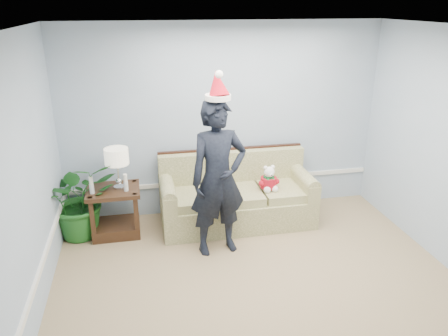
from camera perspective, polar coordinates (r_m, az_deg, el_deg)
name	(u,v)px	position (r m, az deg, el deg)	size (l,w,h in m)	color
room_shell	(280,192)	(3.88, 7.35, -3.18)	(4.54, 5.04, 2.74)	tan
wainscot_trim	(147,231)	(5.15, -10.08, -8.11)	(4.49, 4.99, 0.06)	white
sofa	(236,198)	(6.12, 1.57, -3.96)	(2.08, 0.89, 0.98)	#616A32
side_table	(116,216)	(6.00, -13.96, -6.14)	(0.68, 0.57, 0.65)	#3A1F15
table_lamp	(117,158)	(5.69, -13.84, 1.26)	(0.30, 0.30, 0.54)	silver
candle_pair	(109,184)	(5.71, -14.83, -2.09)	(0.48, 0.06, 0.23)	silver
houseplant	(79,199)	(5.98, -18.36, -3.87)	(0.94, 0.82, 1.05)	#1B5C1E
man	(218,179)	(5.17, -0.75, -1.42)	(0.70, 0.46, 1.91)	black
santa_hat	(218,86)	(4.88, -0.85, 10.63)	(0.36, 0.39, 0.34)	white
teddy_bear	(269,181)	(5.95, 5.87, -1.71)	(0.24, 0.26, 0.36)	white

